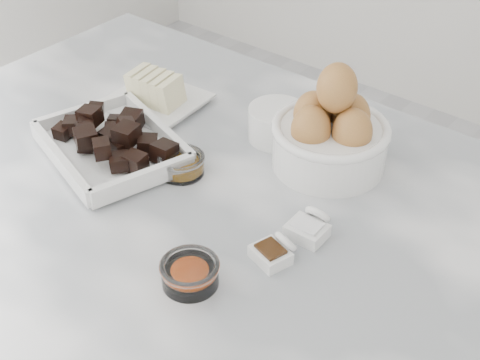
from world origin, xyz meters
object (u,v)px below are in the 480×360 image
Objects in this scene: vanilla_spoon at (274,251)px; sugar_ramekin at (277,122)px; butter_plate at (153,94)px; egg_bowl at (331,134)px; salt_spoon at (310,226)px; zest_bowl at (190,272)px; chocolate_dish at (111,142)px; honey_bowl at (181,164)px.

sugar_ramekin is at bearing 125.61° from vanilla_spoon.
egg_bowl is (0.33, 0.04, 0.03)m from butter_plate.
egg_bowl is at bearing 114.10° from salt_spoon.
zest_bowl is at bearing -118.68° from vanilla_spoon.
salt_spoon is at bearing -43.10° from sugar_ramekin.
salt_spoon is (0.06, 0.17, -0.00)m from zest_bowl.
chocolate_dish is 0.16m from butter_plate.
chocolate_dish reaches higher than vanilla_spoon.
egg_bowl is at bearing 44.48° from honey_bowl.
honey_bowl is (0.12, 0.03, -0.01)m from chocolate_dish.
chocolate_dish is at bearing -69.78° from butter_plate.
chocolate_dish is 3.83× the size of honey_bowl.
egg_bowl reaches higher than honey_bowl.
butter_plate reaches higher than salt_spoon.
butter_plate is at bearing 140.50° from zest_bowl.
butter_plate is (-0.05, 0.15, -0.00)m from chocolate_dish.
salt_spoon is (0.35, 0.04, -0.01)m from chocolate_dish.
egg_bowl is at bearing -5.35° from sugar_ramekin.
butter_plate is 1.76× the size of sugar_ramekin.
vanilla_spoon is at bearing -97.63° from salt_spoon.
chocolate_dish is at bearing 175.01° from vanilla_spoon.
butter_plate is 0.34m from egg_bowl.
chocolate_dish is 3.66× the size of zest_bowl.
egg_bowl is at bearing 7.24° from butter_plate.
salt_spoon is at bearing -65.90° from egg_bowl.
butter_plate is at bearing 155.58° from vanilla_spoon.
sugar_ramekin is 1.46× the size of salt_spoon.
butter_plate is at bearing -167.08° from sugar_ramekin.
salt_spoon is at bearing 6.26° from chocolate_dish.
sugar_ramekin is 0.35m from zest_bowl.
chocolate_dish reaches higher than sugar_ramekin.
sugar_ramekin is 0.18m from honey_bowl.
salt_spoon reaches higher than zest_bowl.
butter_plate is at bearing 164.59° from salt_spoon.
salt_spoon is (0.23, 0.00, -0.00)m from honey_bowl.
butter_plate is 0.91× the size of egg_bowl.
chocolate_dish is at bearing -173.74° from salt_spoon.
butter_plate is 2.27× the size of honey_bowl.
salt_spoon is at bearing 1.14° from honey_bowl.
vanilla_spoon is (0.06, -0.22, -0.04)m from egg_bowl.
honey_bowl is at bearing -135.52° from egg_bowl.
egg_bowl is 0.23m from vanilla_spoon.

